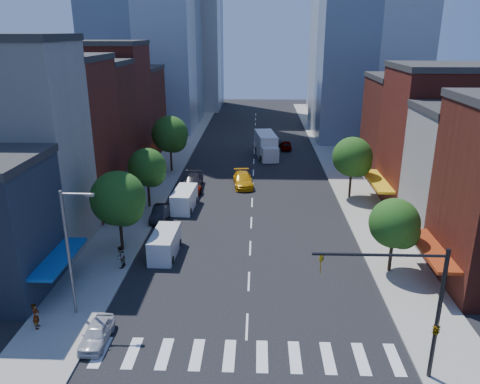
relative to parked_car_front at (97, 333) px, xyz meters
The scene contains 31 objects.
ground 9.73m from the parked_car_front, 11.89° to the left, with size 220.00×220.00×0.00m, color black.
sidewalk_left 42.11m from the parked_car_front, 94.09° to the left, with size 5.00×120.00×0.15m, color gray.
sidewalk_right 47.42m from the parked_car_front, 62.35° to the left, with size 5.00×120.00×0.15m, color gray.
crosswalk 9.57m from the parked_car_front, ahead, with size 19.00×3.00×0.01m, color silver.
bldg_left_1 19.95m from the parked_car_front, 129.40° to the left, with size 12.00×8.00×18.00m, color beige.
bldg_left_2 26.32m from the parked_car_front, 117.07° to the left, with size 12.00×9.00×16.00m, color maroon.
bldg_left_3 33.77m from the parked_car_front, 110.35° to the left, with size 12.00×8.00×15.00m, color #4E1A13.
bldg_left_4 41.88m from the parked_car_front, 106.23° to the left, with size 12.00×9.00×17.00m, color maroon.
bldg_left_5 50.67m from the parked_car_front, 103.21° to the left, with size 12.00×10.00×13.00m, color #4E1A13.
bldg_right_1 35.33m from the parked_car_front, 29.13° to the left, with size 12.00×8.00×12.00m, color beige.
bldg_right_2 40.66m from the parked_car_front, 40.45° to the left, with size 12.00×10.00×15.00m, color maroon.
bldg_right_3 47.54m from the parked_car_front, 49.73° to the left, with size 12.00×10.00×13.00m, color #4E1A13.
traffic_signal 19.92m from the parked_car_front, ahead, with size 7.24×2.24×8.00m.
streetlight 5.98m from the parked_car_front, 127.54° to the left, with size 2.25×0.25×9.00m.
tree_left_near 13.72m from the parked_car_front, 98.13° to the left, with size 4.80×4.80×7.30m.
tree_left_mid 24.31m from the parked_car_front, 94.42° to the left, with size 4.20×4.20×6.65m.
tree_left_far 38.24m from the parked_car_front, 92.79° to the left, with size 5.00×5.00×7.75m.
tree_right_near 23.63m from the parked_car_front, 25.13° to the left, with size 4.00×4.00×6.20m.
tree_right_far 35.28m from the parked_car_front, 52.86° to the left, with size 4.60×4.60×7.20m.
parked_car_front is the anchor object (origin of this frame).
parked_car_second 20.38m from the parked_car_front, 90.00° to the left, with size 1.57×4.51×1.49m, color black.
parked_car_third 26.96m from the parked_car_front, 85.75° to the left, with size 2.30×4.99×1.39m, color #999999.
parked_car_rear 31.10m from the parked_car_front, 86.31° to the left, with size 2.28×5.61×1.63m, color black.
cargo_van_near 12.42m from the parked_car_front, 80.74° to the left, with size 2.18×5.15×2.18m.
cargo_van_far 23.73m from the parked_car_front, 85.18° to the left, with size 2.37×5.35×2.24m.
taxi 33.10m from the parked_car_front, 75.57° to the left, with size 2.31×5.68×1.65m, color #DB9A0B.
traffic_car_oncoming 55.26m from the parked_car_front, 76.08° to the left, with size 1.39×3.98×1.31m, color black.
traffic_car_far 53.90m from the parked_car_front, 74.04° to the left, with size 1.72×4.28×1.46m, color #999999.
box_truck 48.43m from the parked_car_front, 76.35° to the left, with size 3.76×9.19×3.59m.
pedestrian_near 4.54m from the parked_car_front, 165.54° to the left, with size 0.67×0.44×1.83m, color #999999.
pedestrian_far 9.70m from the parked_car_front, 96.89° to the left, with size 0.92×0.72×1.90m, color #999999.
Camera 1 is at (0.57, -26.71, 18.82)m, focal length 35.00 mm.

